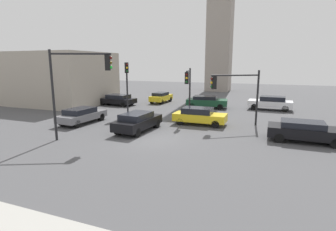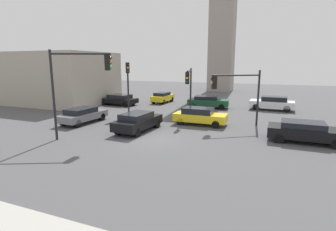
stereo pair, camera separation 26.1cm
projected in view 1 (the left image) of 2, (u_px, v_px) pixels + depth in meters
ground_plane at (152, 138)px, 18.05m from camera, size 109.39×109.39×0.00m
traffic_light_0 at (235, 87)px, 20.90m from camera, size 3.53×2.38×4.54m
traffic_light_1 at (188, 83)px, 23.67m from camera, size 0.87×3.36×4.63m
traffic_light_2 at (78, 77)px, 16.96m from camera, size 3.62×1.81×5.93m
traffic_light_3 at (127, 79)px, 25.35m from camera, size 0.46×0.48×5.16m
car_0 at (117, 100)px, 32.44m from camera, size 4.70×2.34×1.32m
car_1 at (271, 103)px, 29.08m from camera, size 4.68×2.22×1.52m
car_2 at (207, 101)px, 30.42m from camera, size 4.81×2.60×1.38m
car_3 at (138, 121)px, 19.87m from camera, size 2.14×4.63×1.44m
car_4 at (82, 115)px, 22.53m from camera, size 2.09×4.56×1.33m
car_5 at (161, 97)px, 34.51m from camera, size 1.84×4.05×1.36m
car_6 at (199, 116)px, 22.08m from camera, size 4.35×1.89×1.42m
car_7 at (305, 131)px, 17.17m from camera, size 4.70×2.10×1.36m
building_flank at (52, 78)px, 34.14m from camera, size 14.28×9.60×6.42m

